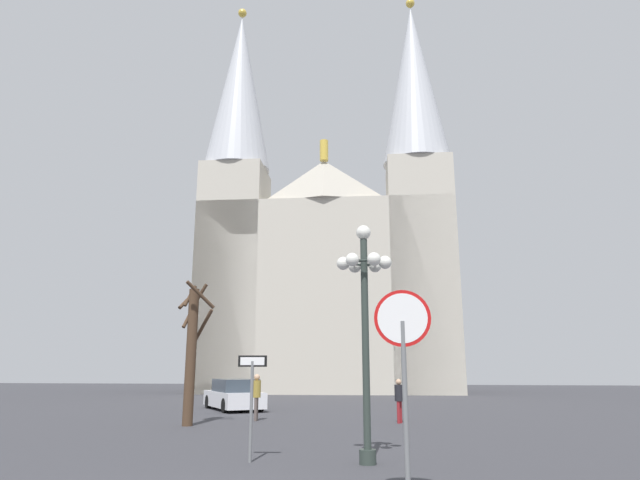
{
  "coord_description": "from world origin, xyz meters",
  "views": [
    {
      "loc": [
        2.7,
        -7.18,
        1.98
      ],
      "look_at": [
        -0.77,
        19.68,
        8.38
      ],
      "focal_mm": 30.34,
      "sensor_mm": 36.0,
      "label": 1
    }
  ],
  "objects_px": {
    "pedestrian_walking": "(257,392)",
    "stop_sign": "(403,348)",
    "one_way_arrow_sign": "(252,393)",
    "bare_tree": "(192,348)",
    "cathedral": "(327,254)",
    "parked_car_near_white": "(234,395)",
    "street_lamp": "(365,306)",
    "pedestrian_standing": "(399,396)"
  },
  "relations": [
    {
      "from": "pedestrian_walking",
      "to": "pedestrian_standing",
      "type": "bearing_deg",
      "value": -2.18
    },
    {
      "from": "one_way_arrow_sign",
      "to": "parked_car_near_white",
      "type": "xyz_separation_m",
      "value": [
        -4.49,
        14.19,
        -0.75
      ]
    },
    {
      "from": "one_way_arrow_sign",
      "to": "parked_car_near_white",
      "type": "distance_m",
      "value": 14.91
    },
    {
      "from": "pedestrian_walking",
      "to": "pedestrian_standing",
      "type": "relative_size",
      "value": 1.1
    },
    {
      "from": "cathedral",
      "to": "one_way_arrow_sign",
      "type": "relative_size",
      "value": 15.59
    },
    {
      "from": "pedestrian_walking",
      "to": "stop_sign",
      "type": "bearing_deg",
      "value": -66.59
    },
    {
      "from": "street_lamp",
      "to": "parked_car_near_white",
      "type": "bearing_deg",
      "value": 116.42
    },
    {
      "from": "stop_sign",
      "to": "bare_tree",
      "type": "distance_m",
      "value": 12.68
    },
    {
      "from": "stop_sign",
      "to": "bare_tree",
      "type": "relative_size",
      "value": 0.63
    },
    {
      "from": "one_way_arrow_sign",
      "to": "bare_tree",
      "type": "bearing_deg",
      "value": 120.1
    },
    {
      "from": "stop_sign",
      "to": "street_lamp",
      "type": "distance_m",
      "value": 3.68
    },
    {
      "from": "one_way_arrow_sign",
      "to": "parked_car_near_white",
      "type": "height_order",
      "value": "one_way_arrow_sign"
    },
    {
      "from": "parked_car_near_white",
      "to": "pedestrian_walking",
      "type": "relative_size",
      "value": 2.8
    },
    {
      "from": "one_way_arrow_sign",
      "to": "street_lamp",
      "type": "bearing_deg",
      "value": 1.54
    },
    {
      "from": "cathedral",
      "to": "pedestrian_standing",
      "type": "height_order",
      "value": "cathedral"
    },
    {
      "from": "pedestrian_standing",
      "to": "one_way_arrow_sign",
      "type": "bearing_deg",
      "value": -110.52
    },
    {
      "from": "street_lamp",
      "to": "pedestrian_walking",
      "type": "bearing_deg",
      "value": 117.3
    },
    {
      "from": "street_lamp",
      "to": "pedestrian_standing",
      "type": "distance_m",
      "value": 9.15
    },
    {
      "from": "cathedral",
      "to": "pedestrian_standing",
      "type": "bearing_deg",
      "value": -77.42
    },
    {
      "from": "cathedral",
      "to": "street_lamp",
      "type": "xyz_separation_m",
      "value": [
        4.68,
        -33.34,
        -8.21
      ]
    },
    {
      "from": "cathedral",
      "to": "street_lamp",
      "type": "bearing_deg",
      "value": -82.0
    },
    {
      "from": "cathedral",
      "to": "pedestrian_walking",
      "type": "relative_size",
      "value": 20.22
    },
    {
      "from": "stop_sign",
      "to": "parked_car_near_white",
      "type": "distance_m",
      "value": 19.29
    },
    {
      "from": "one_way_arrow_sign",
      "to": "bare_tree",
      "type": "height_order",
      "value": "bare_tree"
    },
    {
      "from": "one_way_arrow_sign",
      "to": "pedestrian_walking",
      "type": "height_order",
      "value": "one_way_arrow_sign"
    },
    {
      "from": "street_lamp",
      "to": "bare_tree",
      "type": "xyz_separation_m",
      "value": [
        -6.57,
        6.9,
        -0.67
      ]
    },
    {
      "from": "street_lamp",
      "to": "parked_car_near_white",
      "type": "height_order",
      "value": "street_lamp"
    },
    {
      "from": "parked_car_near_white",
      "to": "cathedral",
      "type": "bearing_deg",
      "value": 83.06
    },
    {
      "from": "one_way_arrow_sign",
      "to": "bare_tree",
      "type": "relative_size",
      "value": 0.45
    },
    {
      "from": "pedestrian_walking",
      "to": "pedestrian_standing",
      "type": "distance_m",
      "value": 5.45
    },
    {
      "from": "one_way_arrow_sign",
      "to": "street_lamp",
      "type": "xyz_separation_m",
      "value": [
        2.53,
        0.07,
        1.89
      ]
    },
    {
      "from": "stop_sign",
      "to": "parked_car_near_white",
      "type": "xyz_separation_m",
      "value": [
        -7.77,
        17.58,
        -1.6
      ]
    },
    {
      "from": "stop_sign",
      "to": "one_way_arrow_sign",
      "type": "bearing_deg",
      "value": 134.01
    },
    {
      "from": "cathedral",
      "to": "one_way_arrow_sign",
      "type": "xyz_separation_m",
      "value": [
        2.16,
        -33.4,
        -10.09
      ]
    },
    {
      "from": "cathedral",
      "to": "stop_sign",
      "type": "distance_m",
      "value": 38.32
    },
    {
      "from": "cathedral",
      "to": "parked_car_near_white",
      "type": "xyz_separation_m",
      "value": [
        -2.34,
        -19.21,
        -10.84
      ]
    },
    {
      "from": "stop_sign",
      "to": "cathedral",
      "type": "bearing_deg",
      "value": 98.39
    },
    {
      "from": "street_lamp",
      "to": "one_way_arrow_sign",
      "type": "bearing_deg",
      "value": -178.46
    },
    {
      "from": "cathedral",
      "to": "bare_tree",
      "type": "bearing_deg",
      "value": -94.08
    },
    {
      "from": "pedestrian_standing",
      "to": "stop_sign",
      "type": "bearing_deg",
      "value": -90.22
    },
    {
      "from": "one_way_arrow_sign",
      "to": "stop_sign",
      "type": "bearing_deg",
      "value": -45.99
    },
    {
      "from": "stop_sign",
      "to": "street_lamp",
      "type": "relative_size",
      "value": 0.61
    }
  ]
}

